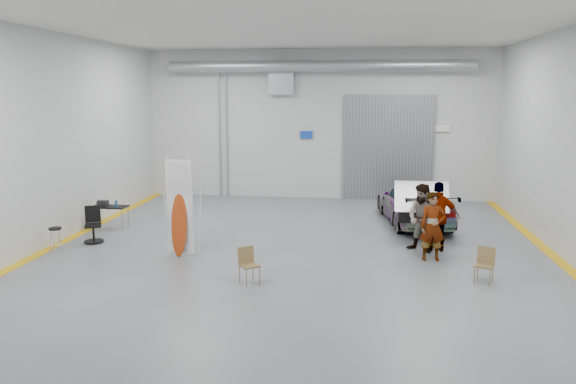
# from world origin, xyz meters

# --- Properties ---
(ground) EXTENTS (16.00, 16.00, 0.00)m
(ground) POSITION_xyz_m (0.00, 0.00, 0.00)
(ground) COLOR slate
(ground) RESTS_ON ground
(room_shell) EXTENTS (14.02, 16.18, 6.01)m
(room_shell) POSITION_xyz_m (0.24, 2.22, 4.08)
(room_shell) COLOR #B8BBBD
(room_shell) RESTS_ON ground
(sedan_car) EXTENTS (2.52, 4.85, 1.34)m
(sedan_car) POSITION_xyz_m (3.50, 3.84, 0.67)
(sedan_car) COLOR white
(sedan_car) RESTS_ON ground
(person_a) EXTENTS (0.69, 0.49, 1.80)m
(person_a) POSITION_xyz_m (3.57, -0.35, 0.90)
(person_a) COLOR #9B6B54
(person_a) RESTS_ON ground
(person_b) EXTENTS (1.15, 1.09, 1.88)m
(person_b) POSITION_xyz_m (3.41, 0.41, 0.94)
(person_b) COLOR slate
(person_b) RESTS_ON ground
(person_c) EXTENTS (1.14, 0.53, 1.92)m
(person_c) POSITION_xyz_m (3.84, 0.57, 0.96)
(person_c) COLOR brown
(person_c) RESTS_ON ground
(surfboard_display) EXTENTS (0.77, 0.31, 2.74)m
(surfboard_display) POSITION_xyz_m (-2.97, -0.83, 1.11)
(surfboard_display) COLOR white
(surfboard_display) RESTS_ON ground
(folding_chair_near) EXTENTS (0.54, 0.60, 0.83)m
(folding_chair_near) POSITION_xyz_m (-0.76, -2.73, 0.26)
(folding_chair_near) COLOR brown
(folding_chair_near) RESTS_ON ground
(folding_chair_far) EXTENTS (0.51, 0.54, 0.83)m
(folding_chair_far) POSITION_xyz_m (4.53, -2.05, 0.26)
(folding_chair_far) COLOR brown
(folding_chair_far) RESTS_ON ground
(shop_stool) EXTENTS (0.35, 0.35, 0.69)m
(shop_stool) POSITION_xyz_m (-6.48, -0.92, 0.34)
(shop_stool) COLOR black
(shop_stool) RESTS_ON ground
(work_table) EXTENTS (1.14, 0.58, 0.92)m
(work_table) POSITION_xyz_m (-6.30, 1.92, 0.71)
(work_table) COLOR #909398
(work_table) RESTS_ON ground
(office_chair) EXTENTS (0.60, 0.63, 1.03)m
(office_chair) POSITION_xyz_m (-5.93, 0.22, 0.45)
(office_chair) COLOR black
(office_chair) RESTS_ON ground
(trunk_lid) EXTENTS (1.57, 0.95, 0.04)m
(trunk_lid) POSITION_xyz_m (3.50, 1.78, 1.36)
(trunk_lid) COLOR silver
(trunk_lid) RESTS_ON sedan_car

